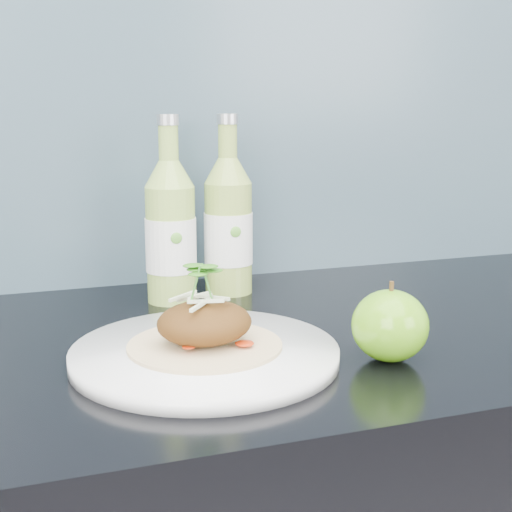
# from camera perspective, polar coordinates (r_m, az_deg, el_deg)

# --- Properties ---
(subway_backsplash) EXTENTS (4.00, 0.02, 0.70)m
(subway_backsplash) POSITION_cam_1_polar(r_m,az_deg,el_deg) (1.13, -5.25, 15.76)
(subway_backsplash) COLOR #6C93AA
(subway_backsplash) RESTS_ON kitchen_counter
(dinner_plate) EXTENTS (0.35, 0.35, 0.02)m
(dinner_plate) POSITION_cam_1_polar(r_m,az_deg,el_deg) (0.79, -4.10, -7.82)
(dinner_plate) COLOR white
(dinner_plate) RESTS_ON kitchen_counter
(pork_taco) EXTENTS (0.17, 0.17, 0.10)m
(pork_taco) POSITION_cam_1_polar(r_m,az_deg,el_deg) (0.78, -4.14, -5.22)
(pork_taco) COLOR tan
(pork_taco) RESTS_ON dinner_plate
(green_apple) EXTENTS (0.11, 0.11, 0.09)m
(green_apple) POSITION_cam_1_polar(r_m,az_deg,el_deg) (0.79, 10.67, -5.49)
(green_apple) COLOR #4C9810
(green_apple) RESTS_ON kitchen_counter
(cider_bottle_left) EXTENTS (0.09, 0.09, 0.26)m
(cider_bottle_left) POSITION_cam_1_polar(r_m,az_deg,el_deg) (1.01, -6.85, 1.91)
(cider_bottle_left) COLOR #92B64C
(cider_bottle_left) RESTS_ON kitchen_counter
(cider_bottle_right) EXTENTS (0.09, 0.09, 0.26)m
(cider_bottle_right) POSITION_cam_1_polar(r_m,az_deg,el_deg) (1.05, -2.23, 2.39)
(cider_bottle_right) COLOR #91AD48
(cider_bottle_right) RESTS_ON kitchen_counter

